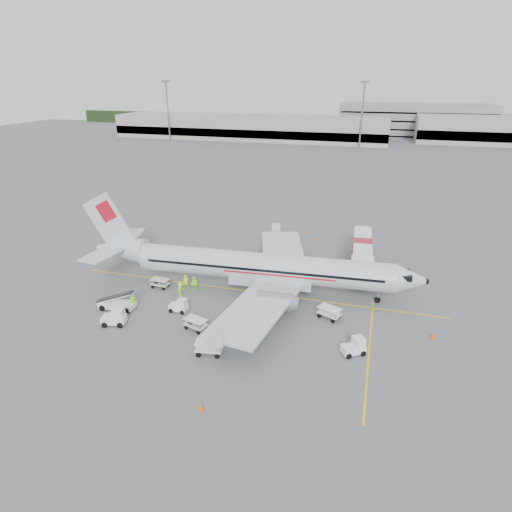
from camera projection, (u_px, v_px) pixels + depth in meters
The scene contains 25 objects.
ground at pixel (251, 292), 50.83m from camera, with size 360.00×360.00×0.00m, color #56595B.
stripe_lead at pixel (251, 292), 50.83m from camera, with size 44.00×0.20×0.01m, color yellow.
stripe_cross at pixel (369, 349), 40.15m from camera, with size 0.20×20.00×0.01m, color yellow.
terminal_west at pixel (249, 127), 174.44m from camera, with size 110.00×22.00×9.00m, color gray, non-canonical shape.
parking_garage at pixel (414, 119), 183.32m from camera, with size 62.00×24.00×14.00m, color slate, non-canonical shape.
treeline at pixel (357, 123), 204.58m from camera, with size 300.00×3.00×6.00m, color black, non-canonical shape.
mast_west at pixel (168, 111), 169.01m from camera, with size 3.20×1.20×22.00m, color slate, non-canonical shape.
mast_center at pixel (362, 116), 149.73m from camera, with size 3.20×1.20×22.00m, color slate, non-canonical shape.
aircraft at pixel (263, 249), 48.88m from camera, with size 39.14×30.68×10.79m, color silver, non-canonical shape.
jet_bridge at pixel (361, 255), 55.76m from camera, with size 2.98×15.87×4.17m, color white, non-canonical shape.
belt_loader at pixel (116, 297), 46.58m from camera, with size 5.18×1.94×2.81m, color white, non-canonical shape.
tug_fore at pixel (353, 346), 39.14m from camera, with size 2.13×1.22×1.65m, color white, non-canonical shape.
tug_mid at pixel (178, 305), 46.33m from camera, with size 1.95×1.11×1.50m, color white, non-canonical shape.
tug_aft at pixel (114, 317), 43.79m from camera, with size 2.36×1.35×1.82m, color white, non-canonical shape.
cart_loaded_a at pixel (196, 324), 43.05m from camera, with size 2.28×1.35×1.19m, color white, non-canonical shape.
cart_loaded_b at pixel (160, 283), 51.65m from camera, with size 2.14×1.26×1.11m, color white, non-canonical shape.
cart_empty_a at pixel (209, 348), 39.21m from camera, with size 2.49×1.47×1.30m, color white, non-canonical shape.
cart_empty_b at pixel (329, 313), 45.05m from camera, with size 2.37×1.40×1.23m, color white, non-canonical shape.
cone_nose at pixel (433, 335), 41.63m from camera, with size 0.43×0.43×0.70m, color #EF5F05.
cone_port at pixel (319, 238), 66.82m from camera, with size 0.38×0.38×0.63m, color #EF5F05.
cone_stbd at pixel (201, 406), 32.70m from camera, with size 0.39×0.39×0.64m, color #EF5F05.
crew_a at pixel (186, 282), 51.13m from camera, with size 0.67×0.44×1.84m, color #94FD21.
crew_b at pixel (194, 284), 50.87m from camera, with size 0.85×0.66×1.75m, color #94FD21.
crew_c at pixel (181, 290), 49.34m from camera, with size 1.19×0.68×1.83m, color #94FD21.
crew_d at pixel (133, 301), 46.84m from camera, with size 1.07×0.44×1.82m, color #94FD21.
Camera 1 is at (13.14, -43.26, 23.62)m, focal length 30.00 mm.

